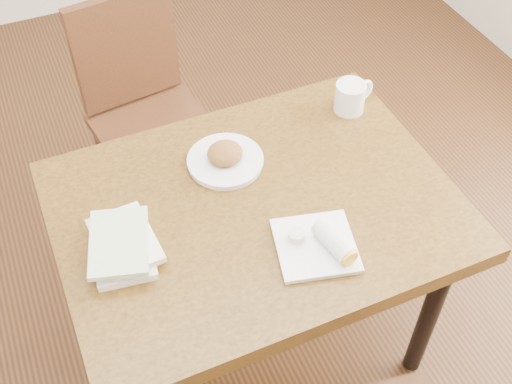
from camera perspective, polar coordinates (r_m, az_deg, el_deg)
name	(u,v)px	position (r m, az deg, el deg)	size (l,w,h in m)	color
ground	(256,336)	(2.46, 0.00, -12.72)	(4.00, 5.00, 0.01)	#472814
table	(256,222)	(1.91, 0.00, -2.72)	(1.14, 0.86, 0.75)	brown
chair_far	(144,103)	(2.52, -9.94, 7.79)	(0.47, 0.47, 0.95)	#4E2916
plate_scone	(225,158)	(1.94, -2.75, 3.02)	(0.23, 0.23, 0.07)	white
coffee_mug	(351,96)	(2.14, 8.46, 8.44)	(0.15, 0.10, 0.10)	white
plate_burrito	(321,244)	(1.73, 5.80, -4.64)	(0.26, 0.26, 0.07)	white
book_stack	(123,245)	(1.75, -11.78, -4.60)	(0.21, 0.26, 0.06)	white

